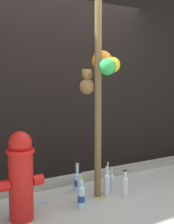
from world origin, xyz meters
TOP-DOWN VIEW (x-y plane):
  - ground_plane at (0.00, 0.00)m, footprint 14.00×14.00m
  - building_wall at (0.00, 1.32)m, footprint 10.00×0.20m
  - curb_strip at (0.00, 0.85)m, footprint 8.00×0.12m
  - memorial_post at (-0.13, 0.29)m, footprint 0.60×0.49m
  - fire_hydrant at (-1.15, 0.16)m, footprint 0.46×0.28m
  - bottle_0 at (0.10, 0.36)m, footprint 0.06×0.06m
  - bottle_1 at (0.12, 0.13)m, footprint 0.08×0.08m
  - bottle_2 at (-0.05, 0.26)m, footprint 0.07×0.07m
  - bottle_3 at (-0.44, 0.21)m, footprint 0.07×0.07m
  - bottle_4 at (-0.51, 0.08)m, footprint 0.08×0.08m
  - bottle_5 at (-0.27, 0.57)m, footprint 0.08×0.08m
  - bottle_6 at (0.13, 0.49)m, footprint 0.06×0.06m
  - litter_0 at (-0.80, 0.43)m, footprint 0.09×0.12m
  - litter_1 at (-0.17, 0.20)m, footprint 0.16×0.12m

SIDE VIEW (x-z plane):
  - ground_plane at x=0.00m, z-range 0.00..0.00m
  - litter_0 at x=-0.80m, z-range 0.00..0.01m
  - litter_1 at x=-0.17m, z-range 0.00..0.01m
  - curb_strip at x=0.00m, z-range 0.00..0.08m
  - bottle_0 at x=0.10m, z-range -0.04..0.26m
  - bottle_6 at x=0.13m, z-range -0.04..0.29m
  - bottle_5 at x=-0.27m, z-range -0.05..0.30m
  - bottle_1 at x=0.12m, z-range -0.02..0.29m
  - bottle_4 at x=-0.51m, z-range -0.03..0.30m
  - bottle_2 at x=-0.05m, z-range -0.04..0.33m
  - bottle_3 at x=-0.44m, z-range -0.03..0.33m
  - fire_hydrant at x=-1.15m, z-range 0.00..0.88m
  - memorial_post at x=-0.13m, z-range 0.30..3.08m
  - building_wall at x=0.00m, z-range 0.00..3.83m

